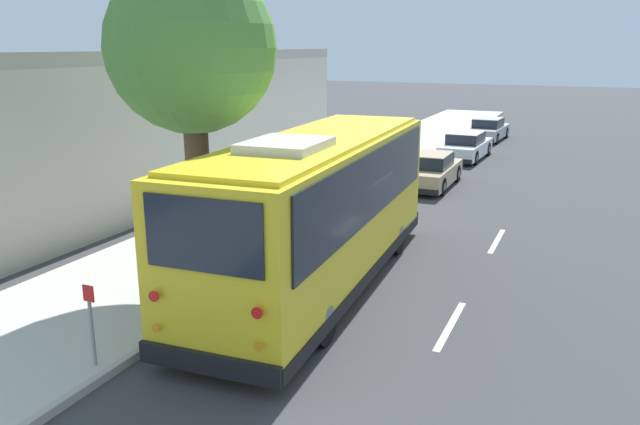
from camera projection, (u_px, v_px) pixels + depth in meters
name	position (u px, v px, depth m)	size (l,w,h in m)	color
ground_plane	(328.00, 280.00, 14.63)	(160.00, 160.00, 0.00)	#3D3D3F
sidewalk_slab	(189.00, 255.00, 16.12)	(80.00, 4.46, 0.15)	beige
curb_strip	(268.00, 268.00, 15.23)	(80.00, 0.14, 0.15)	#AAA69D
shuttle_bus	(318.00, 204.00, 13.84)	(9.96, 3.25, 3.58)	yellow
parked_sedan_tan	(430.00, 171.00, 24.20)	(4.34, 1.80, 1.33)	tan
parked_sedan_white	(466.00, 146.00, 30.21)	(4.66, 1.89, 1.31)	silver
parked_sedan_silver	(488.00, 130.00, 36.25)	(4.47, 1.92, 1.28)	#A8AAAF
street_tree	(194.00, 38.00, 13.37)	(3.67, 3.67, 7.52)	brown
sign_post_near	(92.00, 324.00, 10.26)	(0.06, 0.22, 1.42)	gray
sign_post_far	(148.00, 296.00, 11.54)	(0.06, 0.22, 1.32)	gray
fire_hydrant	(348.00, 194.00, 20.77)	(0.22, 0.22, 0.81)	#99999E
building_backdrop	(82.00, 131.00, 22.13)	(24.62, 8.46, 5.18)	beige
lane_stripe_mid	(450.00, 325.00, 12.27)	(2.40, 0.14, 0.01)	silver
lane_stripe_ahead	(497.00, 241.00, 17.57)	(2.40, 0.14, 0.01)	silver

